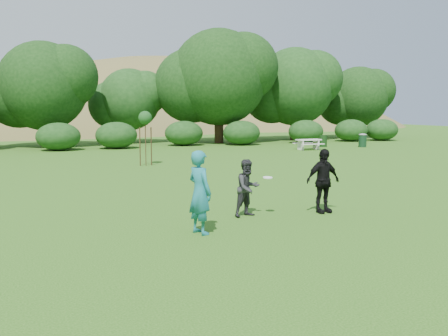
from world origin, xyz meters
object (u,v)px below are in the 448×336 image
at_px(player_grey, 248,188).
at_px(sapling, 145,119).
at_px(player_black, 323,181).
at_px(picnic_table, 308,143).
at_px(trash_can_lidded, 363,140).
at_px(trash_can_near, 323,141).
at_px(player_teal, 200,192).

distance_m(player_grey, sapling, 13.30).
relative_size(player_black, picnic_table, 1.03).
xyz_separation_m(sapling, trash_can_lidded, (18.41, 5.71, -1.88)).
relative_size(player_grey, sapling, 0.56).
xyz_separation_m(player_grey, trash_can_near, (16.08, 20.23, -0.35)).
relative_size(player_grey, picnic_table, 0.89).
distance_m(player_teal, trash_can_near, 28.04).
bearing_deg(player_black, sapling, 95.38).
relative_size(player_teal, player_grey, 1.26).
xyz_separation_m(player_teal, trash_can_lidded, (20.67, 20.20, -0.47)).
xyz_separation_m(player_black, sapling, (-1.84, 13.58, 1.49)).
bearing_deg(trash_can_lidded, sapling, -162.77).
distance_m(player_teal, trash_can_lidded, 28.91).
bearing_deg(player_teal, player_grey, -73.16).
bearing_deg(player_black, player_grey, 167.94).
bearing_deg(player_black, trash_can_near, 53.74).
height_order(player_teal, picnic_table, player_teal).
bearing_deg(player_teal, trash_can_lidded, -63.33).
distance_m(player_black, trash_can_lidded, 25.43).
height_order(player_black, picnic_table, player_black).
height_order(sapling, picnic_table, sapling).
distance_m(sapling, picnic_table, 14.33).
bearing_deg(sapling, player_black, -82.29).
distance_m(player_teal, picnic_table, 25.05).
bearing_deg(player_teal, picnic_table, -55.86).
relative_size(player_black, trash_can_near, 2.06).
xyz_separation_m(player_grey, player_black, (2.21, -0.38, 0.13)).
bearing_deg(trash_can_lidded, player_grey, -134.81).
bearing_deg(picnic_table, player_teal, -128.18).
bearing_deg(player_grey, trash_can_lidded, 31.06).
xyz_separation_m(player_grey, sapling, (0.37, 13.20, 1.62)).
xyz_separation_m(player_teal, sapling, (2.26, 14.49, 1.41)).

